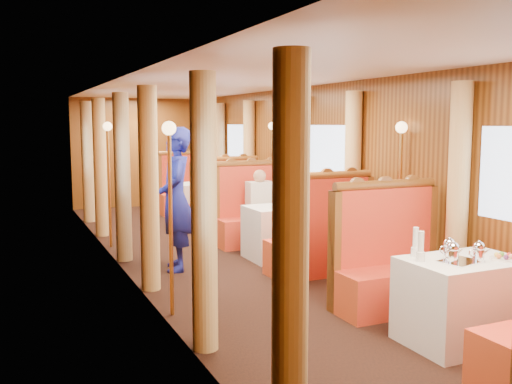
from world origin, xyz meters
TOP-DOWN VIEW (x-y plane):
  - floor at (0.00, 0.00)m, footprint 3.00×12.00m
  - ceiling at (0.00, 0.00)m, footprint 3.00×12.00m
  - wall_far at (0.00, 6.00)m, footprint 3.00×0.01m
  - wall_left at (-1.50, 0.00)m, footprint 0.01×12.00m
  - wall_right at (1.50, 0.00)m, footprint 0.01×12.00m
  - doorway_far at (0.00, 5.97)m, footprint 0.80×0.04m
  - table_near at (0.75, -3.50)m, footprint 1.05×0.72m
  - banquette_near_aft at (0.75, -2.49)m, footprint 1.30×0.55m
  - table_mid at (0.75, 0.00)m, footprint 1.05×0.72m
  - banquette_mid_fwd at (0.75, -1.01)m, footprint 1.30×0.55m
  - banquette_mid_aft at (0.75, 1.01)m, footprint 1.30×0.55m
  - table_far at (0.75, 3.50)m, footprint 1.05×0.72m
  - banquette_far_fwd at (0.75, 2.49)m, footprint 1.30×0.55m
  - banquette_far_aft at (0.75, 4.51)m, footprint 1.30×0.55m
  - tea_tray at (0.62, -3.57)m, footprint 0.39×0.33m
  - teapot_left at (0.53, -3.57)m, footprint 0.18×0.14m
  - teapot_right at (0.77, -3.63)m, footprint 0.19×0.16m
  - teapot_back at (0.63, -3.42)m, footprint 0.19×0.16m
  - fruit_plate at (1.04, -3.65)m, footprint 0.24×0.24m
  - cup_inboard at (0.33, -3.41)m, footprint 0.08×0.08m
  - cup_outboard at (0.41, -3.24)m, footprint 0.08×0.08m
  - rose_vase_mid at (0.75, -0.02)m, footprint 0.06×0.06m
  - rose_vase_far at (0.72, 3.49)m, footprint 0.06×0.06m
  - window_left_near at (-1.49, -3.50)m, footprint 0.01×1.20m
  - curtain_left_near_a at (-1.38, -4.28)m, footprint 0.22×0.22m
  - curtain_left_near_b at (-1.38, -2.72)m, footprint 0.22×0.22m
  - curtain_right_near_b at (1.38, -2.72)m, footprint 0.22×0.22m
  - window_left_mid at (-1.49, 0.00)m, footprint 0.01×1.20m
  - curtain_left_mid_a at (-1.38, -0.78)m, footprint 0.22×0.22m
  - curtain_left_mid_b at (-1.38, 0.78)m, footprint 0.22×0.22m
  - window_right_mid at (1.49, 0.00)m, footprint 0.01×1.20m
  - curtain_right_mid_a at (1.38, -0.78)m, footprint 0.22×0.22m
  - curtain_right_mid_b at (1.38, 0.78)m, footprint 0.22×0.22m
  - window_left_far at (-1.49, 3.50)m, footprint 0.01×1.20m
  - curtain_left_far_a at (-1.38, 2.72)m, footprint 0.22×0.22m
  - curtain_left_far_b at (-1.38, 4.28)m, footprint 0.22×0.22m
  - window_right_far at (1.49, 3.50)m, footprint 0.01×1.20m
  - curtain_right_far_a at (1.38, 2.72)m, footprint 0.22×0.22m
  - curtain_right_far_b at (1.38, 4.28)m, footprint 0.22×0.22m
  - sconce_left_fore at (-1.40, -1.75)m, footprint 0.14×0.14m
  - sconce_right_fore at (1.40, -1.75)m, footprint 0.14×0.14m
  - sconce_left_aft at (-1.40, 1.75)m, footprint 0.14×0.14m
  - sconce_right_aft at (1.40, 1.75)m, footprint 0.14×0.14m
  - steward at (-0.85, -0.02)m, footprint 0.58×0.76m
  - passenger at (0.75, 0.81)m, footprint 0.40×0.44m

SIDE VIEW (x-z plane):
  - floor at x=0.00m, z-range -0.01..0.01m
  - table_near at x=0.75m, z-range 0.00..0.75m
  - table_mid at x=0.75m, z-range 0.00..0.75m
  - table_far at x=0.75m, z-range 0.00..0.75m
  - banquette_near_aft at x=0.75m, z-range -0.25..1.09m
  - banquette_mid_fwd at x=0.75m, z-range -0.25..1.09m
  - banquette_mid_aft at x=0.75m, z-range -0.25..1.09m
  - banquette_far_fwd at x=0.75m, z-range -0.25..1.09m
  - banquette_far_aft at x=0.75m, z-range -0.25..1.09m
  - passenger at x=0.75m, z-range 0.36..1.12m
  - tea_tray at x=0.62m, z-range 0.75..0.76m
  - fruit_plate at x=1.04m, z-range 0.74..0.80m
  - teapot_right at x=0.77m, z-range 0.75..0.89m
  - teapot_back at x=0.63m, z-range 0.75..0.89m
  - teapot_left at x=0.53m, z-range 0.75..0.89m
  - cup_inboard at x=0.33m, z-range 0.72..0.99m
  - cup_outboard at x=0.41m, z-range 0.72..0.99m
  - rose_vase_mid at x=0.75m, z-range 0.75..1.11m
  - rose_vase_far at x=0.72m, z-range 0.75..1.11m
  - steward at x=-0.85m, z-range 0.00..1.88m
  - doorway_far at x=0.00m, z-range 0.00..2.00m
  - curtain_left_near_a at x=-1.38m, z-range 0.00..2.35m
  - curtain_left_near_b at x=-1.38m, z-range 0.00..2.35m
  - curtain_right_near_b at x=1.38m, z-range 0.00..2.35m
  - curtain_left_mid_a at x=-1.38m, z-range 0.00..2.35m
  - curtain_left_mid_b at x=-1.38m, z-range 0.00..2.35m
  - curtain_right_mid_a at x=1.38m, z-range 0.00..2.35m
  - curtain_right_mid_b at x=1.38m, z-range 0.00..2.35m
  - curtain_left_far_a at x=-1.38m, z-range 0.00..2.35m
  - curtain_left_far_b at x=-1.38m, z-range 0.00..2.35m
  - curtain_right_far_a at x=1.38m, z-range 0.00..2.35m
  - curtain_right_far_b at x=1.38m, z-range 0.00..2.35m
  - wall_far at x=0.00m, z-range 0.00..2.50m
  - wall_left at x=-1.50m, z-range 0.00..2.50m
  - wall_right at x=1.50m, z-range 0.00..2.50m
  - sconce_left_fore at x=-1.40m, z-range 0.41..2.36m
  - sconce_right_fore at x=1.40m, z-range 0.41..2.36m
  - sconce_left_aft at x=-1.40m, z-range 0.41..2.36m
  - sconce_right_aft at x=1.40m, z-range 0.41..2.36m
  - window_left_near at x=-1.49m, z-range 1.00..1.90m
  - window_left_mid at x=-1.49m, z-range 1.00..1.90m
  - window_right_mid at x=1.49m, z-range 1.00..1.90m
  - window_left_far at x=-1.49m, z-range 1.00..1.90m
  - window_right_far at x=1.49m, z-range 1.00..1.90m
  - ceiling at x=0.00m, z-range 2.49..2.51m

